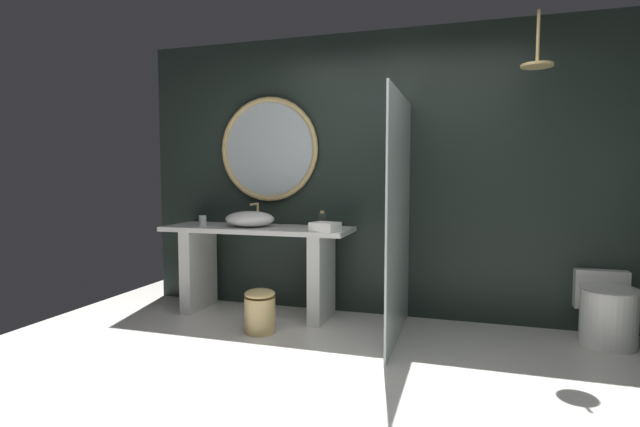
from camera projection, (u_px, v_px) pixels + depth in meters
name	position (u px, v px, depth m)	size (l,w,h in m)	color
ground_plane	(329.00, 404.00, 2.73)	(5.76, 5.76, 0.00)	silver
back_wall_panel	(386.00, 175.00, 4.44)	(4.80, 0.10, 2.60)	#1E2823
vanity_counter	(258.00, 258.00, 4.49)	(1.75, 0.59, 0.82)	silver
vessel_sink	(250.00, 219.00, 4.44)	(0.46, 0.38, 0.21)	white
tumbler_cup	(203.00, 220.00, 4.57)	(0.07, 0.07, 0.10)	silver
soap_dispenser	(322.00, 221.00, 4.26)	(0.07, 0.07, 0.16)	#282D28
round_wall_mirror	(269.00, 149.00, 4.67)	(1.01, 0.05, 1.01)	tan
shower_glass_panel	(399.00, 218.00, 3.78)	(0.02, 1.22, 1.93)	silver
rain_shower_head	(537.00, 60.00, 3.53)	(0.23, 0.23, 0.41)	tan
toilet	(606.00, 309.00, 3.72)	(0.42, 0.61, 0.53)	white
waste_bin	(260.00, 311.00, 3.96)	(0.26, 0.26, 0.36)	tan
folded_hand_towel	(325.00, 227.00, 4.06)	(0.22, 0.19, 0.08)	white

